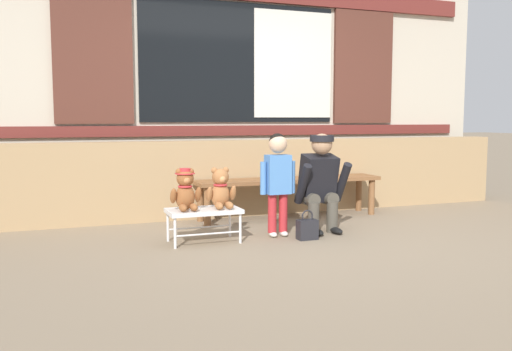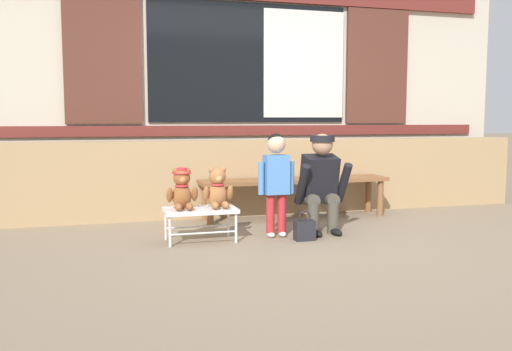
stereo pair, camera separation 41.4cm
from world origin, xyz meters
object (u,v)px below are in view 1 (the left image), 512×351
object	(u,v)px
teddy_bear_plain	(221,190)
handbag_on_ground	(307,229)
child_standing	(278,173)
small_display_bench	(204,213)
teddy_bear_with_hat	(186,190)
wooden_bench_long	(289,184)
adult_crouching	(320,182)

from	to	relation	value
teddy_bear_plain	handbag_on_ground	world-z (taller)	teddy_bear_plain
child_standing	handbag_on_ground	bearing A→B (deg)	-48.33
small_display_bench	teddy_bear_with_hat	xyz separation A→B (m)	(-0.16, 0.00, 0.21)
handbag_on_ground	child_standing	bearing A→B (deg)	131.67
teddy_bear_plain	handbag_on_ground	bearing A→B (deg)	-16.29
teddy_bear_with_hat	handbag_on_ground	distance (m)	1.15
handbag_on_ground	wooden_bench_long	bearing A→B (deg)	74.73
teddy_bear_plain	handbag_on_ground	xyz separation A→B (m)	(0.75, -0.22, -0.37)
teddy_bear_plain	small_display_bench	bearing A→B (deg)	-179.49
small_display_bench	child_standing	size ratio (longest dim) A/B	0.67
wooden_bench_long	child_standing	bearing A→B (deg)	-120.06
wooden_bench_long	child_standing	distance (m)	1.00
wooden_bench_long	teddy_bear_with_hat	bearing A→B (deg)	-148.05
teddy_bear_plain	adult_crouching	xyz separation A→B (m)	(1.02, 0.07, 0.02)
small_display_bench	teddy_bear_plain	bearing A→B (deg)	0.51
wooden_bench_long	small_display_bench	world-z (taller)	wooden_bench_long
adult_crouching	handbag_on_ground	world-z (taller)	adult_crouching
wooden_bench_long	small_display_bench	xyz separation A→B (m)	(-1.20, -0.85, -0.11)
child_standing	adult_crouching	bearing A→B (deg)	8.18
wooden_bench_long	small_display_bench	distance (m)	1.47
teddy_bear_plain	handbag_on_ground	size ratio (longest dim) A/B	1.34
teddy_bear_with_hat	teddy_bear_plain	xyz separation A→B (m)	(0.32, -0.00, -0.01)
wooden_bench_long	teddy_bear_with_hat	distance (m)	1.61
wooden_bench_long	handbag_on_ground	xyz separation A→B (m)	(-0.29, -1.07, -0.28)
wooden_bench_long	teddy_bear_plain	bearing A→B (deg)	-140.77
teddy_bear_plain	child_standing	distance (m)	0.57
wooden_bench_long	teddy_bear_plain	size ratio (longest dim) A/B	5.78
teddy_bear_plain	adult_crouching	world-z (taller)	adult_crouching
handbag_on_ground	teddy_bear_with_hat	bearing A→B (deg)	168.39
teddy_bear_plain	adult_crouching	size ratio (longest dim) A/B	0.38
handbag_on_ground	teddy_bear_plain	bearing A→B (deg)	163.71
wooden_bench_long	adult_crouching	bearing A→B (deg)	-91.15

